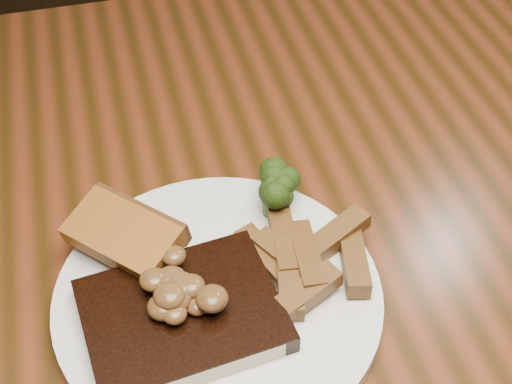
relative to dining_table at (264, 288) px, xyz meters
The scene contains 9 objects.
dining_table is the anchor object (origin of this frame).
chair_far 0.79m from the dining_table, 105.66° to the left, with size 0.48×0.48×0.81m.
plate 0.14m from the dining_table, 129.56° to the right, with size 0.28×0.28×0.01m, color silver.
steak 0.18m from the dining_table, 134.74° to the right, with size 0.16×0.12×0.02m, color black.
steak_bone 0.21m from the dining_table, 122.45° to the right, with size 0.14×0.01×0.02m, color beige.
mushroom_pile 0.19m from the dining_table, 137.52° to the right, with size 0.07×0.07×0.03m, color brown, non-canonical shape.
garlic_bread 0.17m from the dining_table, behind, with size 0.10×0.05×0.02m, color #8F511A.
potato_wedges 0.15m from the dining_table, 79.63° to the right, with size 0.10×0.10×0.02m, color brown, non-canonical shape.
broccoli_cluster 0.13m from the dining_table, 69.14° to the left, with size 0.08×0.08×0.04m, color #273C0D, non-canonical shape.
Camera 1 is at (-0.12, -0.43, 1.25)m, focal length 50.00 mm.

